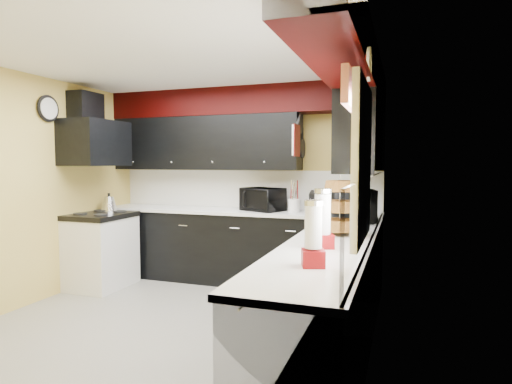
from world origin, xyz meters
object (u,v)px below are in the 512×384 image
kettle (109,204)px  utensil_crock (294,205)px  knife_block (315,202)px  microwave (351,205)px  toaster_oven (262,199)px

kettle → utensil_crock: bearing=11.3°
utensil_crock → knife_block: bearing=13.6°
microwave → utensil_crock: size_ratio=3.77×
utensil_crock → knife_block: (0.25, 0.06, 0.05)m
knife_block → kettle: (-2.60, -0.53, -0.05)m
toaster_oven → knife_block: toaster_oven is taller
utensil_crock → knife_block: knife_block is taller
toaster_oven → kettle: (-1.94, -0.48, -0.07)m
toaster_oven → utensil_crock: (0.42, -0.01, -0.06)m
microwave → toaster_oven: bearing=43.1°
toaster_oven → microwave: size_ratio=0.82×
knife_block → kettle: knife_block is taller
utensil_crock → kettle: size_ratio=0.79×
toaster_oven → utensil_crock: bearing=22.8°
knife_block → toaster_oven: bearing=-177.2°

